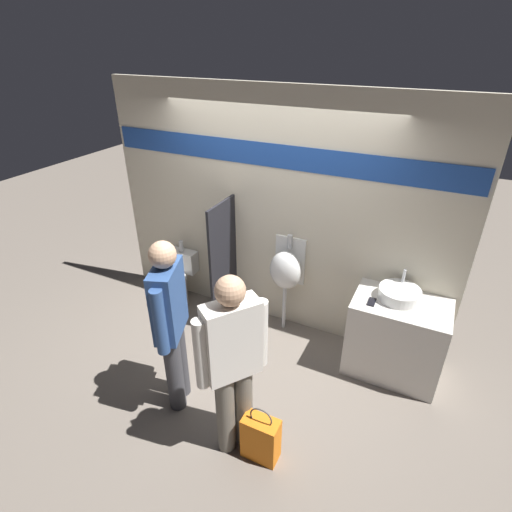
% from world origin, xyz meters
% --- Properties ---
extents(ground_plane, '(16.00, 16.00, 0.00)m').
position_xyz_m(ground_plane, '(0.00, 0.00, 0.00)').
color(ground_plane, '#70665B').
extents(display_wall, '(4.02, 0.07, 2.70)m').
position_xyz_m(display_wall, '(0.00, 0.60, 1.36)').
color(display_wall, beige).
rests_on(display_wall, ground_plane).
extents(sink_counter, '(0.90, 0.59, 0.85)m').
position_xyz_m(sink_counter, '(1.51, 0.28, 0.42)').
color(sink_counter, silver).
rests_on(sink_counter, ground_plane).
extents(sink_basin, '(0.40, 0.40, 0.25)m').
position_xyz_m(sink_basin, '(1.46, 0.34, 0.91)').
color(sink_basin, white).
rests_on(sink_basin, sink_counter).
extents(cell_phone, '(0.07, 0.14, 0.01)m').
position_xyz_m(cell_phone, '(1.24, 0.16, 0.86)').
color(cell_phone, black).
rests_on(cell_phone, sink_counter).
extents(divider_near_counter, '(0.03, 0.56, 1.53)m').
position_xyz_m(divider_near_counter, '(-0.48, 0.29, 0.76)').
color(divider_near_counter, black).
rests_on(divider_near_counter, ground_plane).
extents(urinal_near_counter, '(0.37, 0.26, 1.19)m').
position_xyz_m(urinal_near_counter, '(0.24, 0.45, 0.79)').
color(urinal_near_counter, silver).
rests_on(urinal_near_counter, ground_plane).
extents(toilet, '(0.36, 0.52, 0.83)m').
position_xyz_m(toilet, '(-1.19, 0.28, 0.30)').
color(toilet, white).
rests_on(toilet, ground_plane).
extents(person_in_vest, '(0.33, 0.56, 1.70)m').
position_xyz_m(person_in_vest, '(-0.24, -1.00, 0.94)').
color(person_in_vest, '#3D3D42').
rests_on(person_in_vest, ground_plane).
extents(person_with_lanyard, '(0.40, 0.49, 1.68)m').
position_xyz_m(person_with_lanyard, '(0.47, -1.19, 0.93)').
color(person_with_lanyard, '#666056').
rests_on(person_with_lanyard, ground_plane).
extents(shopping_bag, '(0.30, 0.17, 0.56)m').
position_xyz_m(shopping_bag, '(0.72, -1.21, 0.21)').
color(shopping_bag, orange).
rests_on(shopping_bag, ground_plane).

